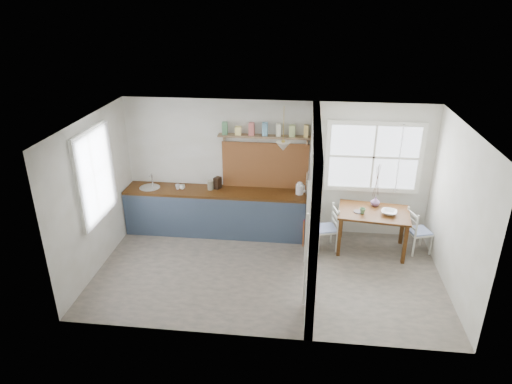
# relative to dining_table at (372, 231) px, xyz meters

# --- Properties ---
(floor) EXTENTS (5.80, 3.20, 0.01)m
(floor) POSITION_rel_dining_table_xyz_m (-1.82, -0.97, -0.39)
(floor) COLOR gray
(floor) RESTS_ON ground
(ceiling) EXTENTS (5.80, 3.20, 0.01)m
(ceiling) POSITION_rel_dining_table_xyz_m (-1.82, -0.97, 2.21)
(ceiling) COLOR silver
(ceiling) RESTS_ON walls
(walls) EXTENTS (5.81, 3.21, 2.60)m
(walls) POSITION_rel_dining_table_xyz_m (-1.82, -0.97, 0.91)
(walls) COLOR silver
(walls) RESTS_ON floor
(partition) EXTENTS (0.12, 3.20, 2.60)m
(partition) POSITION_rel_dining_table_xyz_m (-1.12, -0.91, 1.06)
(partition) COLOR silver
(partition) RESTS_ON floor
(kitchen_window) EXTENTS (0.10, 1.16, 1.50)m
(kitchen_window) POSITION_rel_dining_table_xyz_m (-4.69, -0.97, 1.26)
(kitchen_window) COLOR white
(kitchen_window) RESTS_ON walls
(nook_window) EXTENTS (1.76, 0.10, 1.30)m
(nook_window) POSITION_rel_dining_table_xyz_m (-0.02, 0.59, 1.21)
(nook_window) COLOR white
(nook_window) RESTS_ON walls
(counter) EXTENTS (3.50, 0.60, 0.90)m
(counter) POSITION_rel_dining_table_xyz_m (-2.95, 0.36, 0.07)
(counter) COLOR #523211
(counter) RESTS_ON floor
(sink) EXTENTS (0.40, 0.40, 0.02)m
(sink) POSITION_rel_dining_table_xyz_m (-4.25, 0.33, 0.50)
(sink) COLOR silver
(sink) RESTS_ON counter
(backsplash) EXTENTS (1.65, 0.03, 0.90)m
(backsplash) POSITION_rel_dining_table_xyz_m (-2.02, 0.60, 0.96)
(backsplash) COLOR brown
(backsplash) RESTS_ON walls
(shelf) EXTENTS (1.75, 0.20, 0.21)m
(shelf) POSITION_rel_dining_table_xyz_m (-2.02, 0.52, 1.61)
(shelf) COLOR #866D4E
(shelf) RESTS_ON walls
(pendant_lamp) EXTENTS (0.26, 0.26, 0.16)m
(pendant_lamp) POSITION_rel_dining_table_xyz_m (-1.67, 0.18, 1.49)
(pendant_lamp) COLOR silver
(pendant_lamp) RESTS_ON ceiling
(utensil_rail) EXTENTS (0.02, 0.50, 0.02)m
(utensil_rail) POSITION_rel_dining_table_xyz_m (-1.21, -0.07, 1.06)
(utensil_rail) COLOR silver
(utensil_rail) RESTS_ON partition
(dining_table) EXTENTS (1.33, 0.97, 0.78)m
(dining_table) POSITION_rel_dining_table_xyz_m (0.00, 0.00, 0.00)
(dining_table) COLOR #523211
(dining_table) RESTS_ON floor
(chair_left) EXTENTS (0.47, 0.47, 0.84)m
(chair_left) POSITION_rel_dining_table_xyz_m (-0.84, -0.05, 0.03)
(chair_left) COLOR silver
(chair_left) RESTS_ON floor
(chair_right) EXTENTS (0.48, 0.48, 0.83)m
(chair_right) POSITION_rel_dining_table_xyz_m (0.84, 0.04, 0.03)
(chair_right) COLOR silver
(chair_right) RESTS_ON floor
(kettle) EXTENTS (0.23, 0.21, 0.23)m
(kettle) POSITION_rel_dining_table_xyz_m (-1.35, 0.35, 0.63)
(kettle) COLOR white
(kettle) RESTS_ON counter
(mug_a) EXTENTS (0.11, 0.11, 0.09)m
(mug_a) POSITION_rel_dining_table_xyz_m (-3.68, 0.32, 0.56)
(mug_a) COLOR silver
(mug_a) RESTS_ON counter
(mug_b) EXTENTS (0.12, 0.12, 0.09)m
(mug_b) POSITION_rel_dining_table_xyz_m (-3.60, 0.33, 0.55)
(mug_b) COLOR white
(mug_b) RESTS_ON counter
(knife_block) EXTENTS (0.15, 0.17, 0.23)m
(knife_block) POSITION_rel_dining_table_xyz_m (-2.93, 0.45, 0.62)
(knife_block) COLOR black
(knife_block) RESTS_ON counter
(jar) EXTENTS (0.15, 0.15, 0.18)m
(jar) POSITION_rel_dining_table_xyz_m (-3.05, 0.37, 0.60)
(jar) COLOR gray
(jar) RESTS_ON counter
(towel_magenta) EXTENTS (0.02, 0.03, 0.52)m
(towel_magenta) POSITION_rel_dining_table_xyz_m (-1.24, 0.00, -0.11)
(towel_magenta) COLOR #CB204C
(towel_magenta) RESTS_ON counter
(towel_orange) EXTENTS (0.02, 0.03, 0.54)m
(towel_orange) POSITION_rel_dining_table_xyz_m (-1.24, -0.04, -0.14)
(towel_orange) COLOR orange
(towel_orange) RESTS_ON counter
(bowl) EXTENTS (0.33, 0.33, 0.07)m
(bowl) POSITION_rel_dining_table_xyz_m (0.25, -0.07, 0.42)
(bowl) COLOR white
(bowl) RESTS_ON dining_table
(table_cup) EXTENTS (0.13, 0.13, 0.10)m
(table_cup) POSITION_rel_dining_table_xyz_m (-0.21, -0.10, 0.44)
(table_cup) COLOR #5F875A
(table_cup) RESTS_ON dining_table
(plate) EXTENTS (0.18, 0.18, 0.01)m
(plate) POSITION_rel_dining_table_xyz_m (-0.28, -0.05, 0.40)
(plate) COLOR #3B3131
(plate) RESTS_ON dining_table
(vase) EXTENTS (0.18, 0.18, 0.17)m
(vase) POSITION_rel_dining_table_xyz_m (0.05, 0.25, 0.48)
(vase) COLOR slate
(vase) RESTS_ON dining_table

